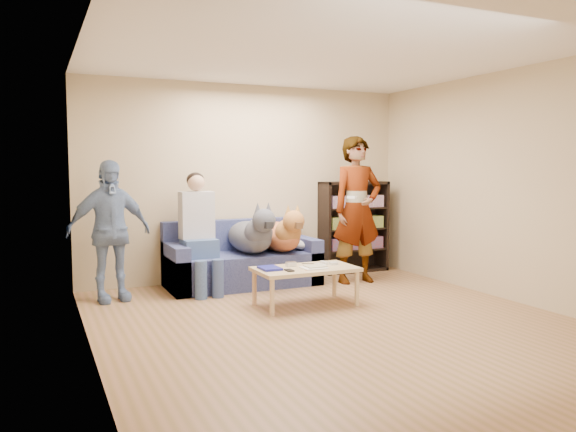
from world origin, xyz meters
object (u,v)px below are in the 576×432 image
person_seated (199,228)px  sofa (241,263)px  notebook_blue (270,268)px  person_standing_right (357,210)px  camera_silver (291,264)px  dog_gray (252,235)px  dog_tan (282,234)px  person_standing_left (109,231)px  coffee_table (306,272)px  bookshelf (353,225)px

person_seated → sofa: bearing=12.2°
notebook_blue → person_standing_right: bearing=26.9°
sofa → camera_silver: bearing=-82.6°
person_standing_right → dog_gray: person_standing_right is taller
dog_gray → person_seated: bearing=175.4°
person_seated → dog_tan: (1.06, -0.07, -0.12)m
sofa → person_standing_left: bearing=-173.0°
person_standing_right → sofa: bearing=162.7°
sofa → person_seated: (-0.58, -0.13, 0.49)m
dog_gray → coffee_table: dog_gray is taller
camera_silver → notebook_blue: bearing=-166.0°
camera_silver → dog_gray: dog_gray is taller
sofa → dog_tan: dog_tan is taller
person_seated → coffee_table: 1.51m
dog_gray → bookshelf: (1.72, 0.41, 0.01)m
camera_silver → bookshelf: (1.65, 1.42, 0.23)m
person_standing_left → sofa: (1.64, 0.20, -0.51)m
person_standing_left → coffee_table: 2.25m
camera_silver → person_seated: person_seated is taller
person_standing_right → coffee_table: (-1.16, -0.84, -0.58)m
sofa → person_seated: size_ratio=1.29×
notebook_blue → person_seated: person_seated is taller
coffee_table → person_standing_right: bearing=36.0°
person_standing_right → dog_gray: bearing=168.8°
person_standing_left → camera_silver: person_standing_left is taller
person_standing_left → sofa: 1.73m
person_standing_right → person_standing_left: bearing=175.6°
person_seated → bookshelf: size_ratio=1.13×
camera_silver → person_seated: size_ratio=0.07×
coffee_table → person_standing_left: bearing=150.0°
camera_silver → dog_tan: size_ratio=0.09×
person_standing_left → bookshelf: 3.47m
person_standing_left → coffee_table: (1.91, -1.10, -0.42)m
person_standing_right → camera_silver: (-1.28, -0.72, -0.51)m
dog_tan → sofa: bearing=157.7°
camera_silver → dog_gray: bearing=94.1°
sofa → coffee_table: size_ratio=1.73×
person_seated → notebook_blue: bearing=-67.8°
notebook_blue → camera_silver: (0.28, 0.07, 0.01)m
notebook_blue → dog_tan: bearing=60.3°
person_standing_left → dog_gray: person_standing_left is taller
camera_silver → person_seated: bearing=125.0°
notebook_blue → coffee_table: size_ratio=0.24×
camera_silver → sofa: 1.21m
person_standing_left → dog_tan: bearing=-10.0°
dog_gray → sofa: bearing=114.6°
person_standing_left → camera_silver: (1.79, -0.98, -0.35)m
notebook_blue → dog_tan: (0.60, 1.06, 0.22)m
person_standing_left → person_seated: person_standing_left is taller
bookshelf → dog_tan: bearing=-162.0°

